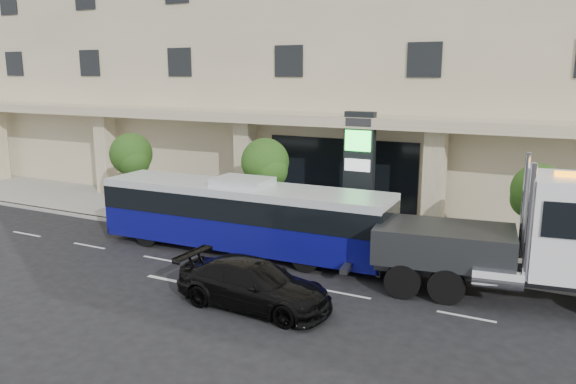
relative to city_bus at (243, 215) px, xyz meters
name	(u,v)px	position (x,y,z in m)	size (l,w,h in m)	color
ground	(265,263)	(1.53, -0.86, -1.62)	(120.00, 120.00, 0.00)	black
sidewalk	(317,231)	(1.53, 4.14, -1.55)	(120.00, 6.00, 0.15)	gray
curb	(288,248)	(1.53, 1.14, -1.55)	(120.00, 0.30, 0.15)	gray
convention_center	(390,29)	(1.53, 14.57, 8.35)	(60.00, 17.60, 20.00)	tan
tree_left	(132,157)	(-8.44, 2.73, 1.49)	(2.27, 2.20, 4.22)	#422B19
tree_mid	(265,166)	(-0.44, 2.73, 1.64)	(2.28, 2.20, 4.38)	#422B19
tree_right	(539,195)	(11.06, 2.73, 1.41)	(2.10, 2.00, 4.04)	#422B19
city_bus	(243,215)	(0.00, 0.00, 0.00)	(12.65, 3.03, 3.19)	black
tow_truck	(533,244)	(11.12, -0.13, 0.36)	(10.63, 3.80, 4.81)	#2D3033
black_sedan	(254,284)	(3.25, -4.67, -0.86)	(2.13, 5.25, 1.52)	black
signage_pylon	(359,171)	(3.33, 4.80, 1.36)	(1.39, 0.53, 5.56)	black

